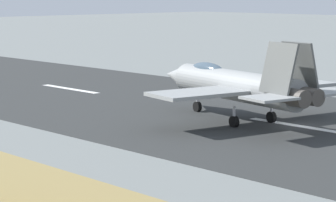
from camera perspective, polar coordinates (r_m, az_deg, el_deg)
name	(u,v)px	position (r m, az deg, el deg)	size (l,w,h in m)	color
ground_plane	(292,125)	(49.02, 9.69, -1.88)	(400.00, 400.00, 0.00)	slate
runway_strip	(292,125)	(49.00, 9.71, -1.87)	(240.00, 26.00, 0.02)	#2C2E2E
fighter_jet	(236,85)	(49.79, 5.33, 1.29)	(16.69, 14.34, 5.71)	gray
crew_person	(191,77)	(68.60, 1.81, 1.88)	(0.56, 0.50, 1.62)	#1E2338
marker_cone_mid	(270,87)	(65.86, 8.01, 1.06)	(0.44, 0.44, 0.55)	orange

